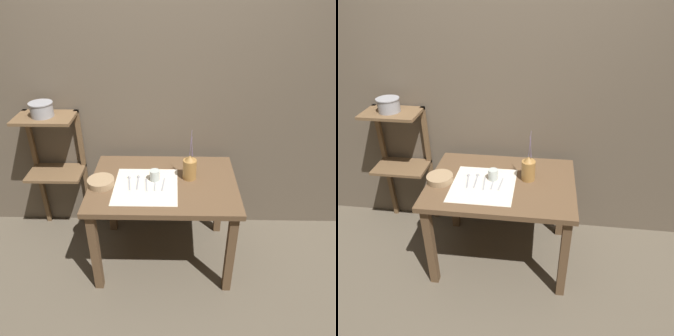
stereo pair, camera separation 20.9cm
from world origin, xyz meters
The scene contains 14 objects.
ground_plane centered at (0.00, 0.00, 0.00)m, with size 12.00×12.00×0.00m, color brown.
stone_wall_back centered at (0.00, 0.50, 1.20)m, with size 7.00×0.06×2.40m.
wooden_table centered at (0.00, 0.00, 0.64)m, with size 1.08×0.78×0.74m.
wooden_shelf_unit centered at (-0.92, 0.35, 0.78)m, with size 0.45×0.29×1.13m.
linen_cloth centered at (-0.13, -0.06, 0.75)m, with size 0.46×0.48×0.00m.
pitcher_with_flowers centered at (0.19, 0.06, 0.83)m, with size 0.10×0.10×0.38m.
wooden_bowl centered at (-0.45, -0.05, 0.77)m, with size 0.19×0.19×0.05m.
glass_tumbler_near centered at (-0.07, 0.02, 0.79)m, with size 0.07×0.07×0.08m.
spoon_outer centered at (-0.25, 0.01, 0.75)m, with size 0.04×0.17×0.02m.
spoon_inner centered at (-0.19, 0.02, 0.75)m, with size 0.02×0.18×0.02m.
fork_outer centered at (-0.12, -0.05, 0.75)m, with size 0.03×0.16×0.00m.
knife_center centered at (-0.06, -0.04, 0.75)m, with size 0.01×0.16×0.00m.
fork_inner centered at (0.00, -0.04, 0.75)m, with size 0.03×0.16×0.00m.
metal_pot_large centered at (-0.93, 0.30, 1.19)m, with size 0.18×0.18×0.11m.
Camera 1 is at (0.07, -2.02, 2.08)m, focal length 35.00 mm.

